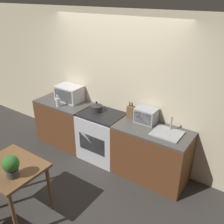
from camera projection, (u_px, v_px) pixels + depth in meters
ground_plane at (77, 181)px, 4.13m from camera, size 16.00×16.00×0.00m
wall_back at (116, 87)px, 4.40m from camera, size 10.00×0.06×2.60m
counter_left_run at (65, 122)px, 5.03m from camera, size 1.08×0.62×0.90m
counter_right_run at (151, 154)px, 4.05m from camera, size 1.21×0.62×0.90m
stove_range at (102, 136)px, 4.56m from camera, size 0.77×0.62×0.90m
kettle at (97, 107)px, 4.41m from camera, size 0.21×0.21×0.19m
microwave at (69, 93)px, 4.82m from camera, size 0.50×0.35×0.30m
bottle at (58, 102)px, 4.60m from camera, size 0.08×0.08×0.22m
knife_block at (131, 112)px, 4.17m from camera, size 0.12×0.09×0.28m
toaster_oven at (146, 115)px, 4.03m from camera, size 0.34×0.26×0.24m
sink_basin at (167, 133)px, 3.74m from camera, size 0.44×0.37×0.24m
dining_table at (12, 173)px, 3.30m from camera, size 0.83×0.70×0.78m
potted_plant at (11, 166)px, 3.01m from camera, size 0.21×0.21×0.29m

